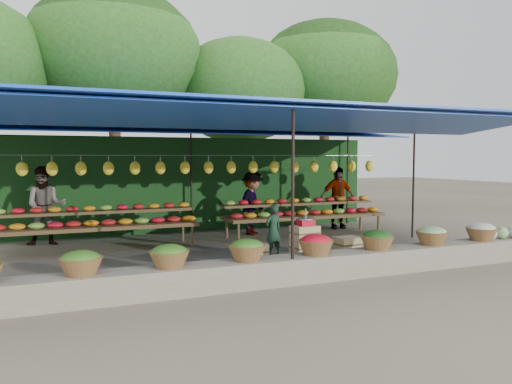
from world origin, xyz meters
name	(u,v)px	position (x,y,z in m)	size (l,w,h in m)	color
ground	(229,252)	(0.00, 0.00, 0.00)	(60.00, 60.00, 0.00)	brown
stone_curb	(288,270)	(0.00, -2.75, 0.20)	(10.60, 0.55, 0.40)	#71695A
stall_canopy	(228,123)	(0.00, 0.06, 2.68)	(10.80, 6.60, 2.82)	black
produce_baskets	(282,247)	(-0.10, -2.75, 0.56)	(8.98, 0.58, 0.34)	brown
netting_backdrop	(189,185)	(0.00, 3.15, 1.25)	(10.60, 0.06, 2.50)	#1C4518
tree_row	(179,72)	(0.50, 6.09, 4.70)	(16.51, 5.50, 7.12)	#3D2116
fruit_table_left	(98,221)	(-2.49, 1.35, 0.61)	(4.21, 0.95, 0.93)	#4A361D
fruit_table_right	(304,211)	(2.51, 1.35, 0.61)	(4.21, 0.95, 0.93)	#4A361D
crate_counter	(303,251)	(0.67, -2.01, 0.31)	(2.38, 0.38, 0.77)	tan
weighing_scale	(306,222)	(0.72, -2.01, 0.84)	(0.28, 0.28, 0.30)	#A80D1B
vendor_seated	(273,230)	(0.65, -0.80, 0.52)	(0.38, 0.25, 1.04)	#1B3B25
customer_left	(46,206)	(-3.52, 2.30, 0.89)	(0.86, 0.67, 1.78)	slate
customer_mid	(253,203)	(1.35, 1.96, 0.81)	(1.04, 0.60, 1.62)	slate
customer_right	(337,198)	(3.95, 2.09, 0.85)	(1.00, 0.42, 1.71)	slate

